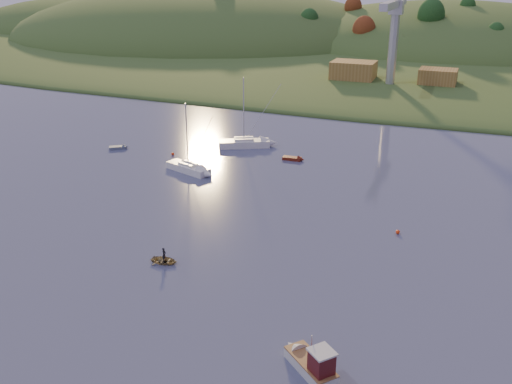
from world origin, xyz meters
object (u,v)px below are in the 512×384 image
at_px(red_tender, 296,159).
at_px(canoe, 164,260).
at_px(fishing_boat, 308,359).
at_px(sailboat_near, 244,143).
at_px(grey_dinghy, 121,147).
at_px(sailboat_far, 188,167).

bearing_deg(red_tender, canoe, -96.50).
height_order(fishing_boat, sailboat_near, sailboat_near).
relative_size(canoe, red_tender, 0.80).
bearing_deg(sailboat_near, canoe, -105.95).
relative_size(fishing_boat, grey_dinghy, 1.72).
distance_m(fishing_boat, grey_dinghy, 65.42).
distance_m(sailboat_near, grey_dinghy, 21.78).
height_order(fishing_boat, red_tender, fishing_boat).
relative_size(sailboat_near, sailboat_far, 1.14).
bearing_deg(grey_dinghy, sailboat_near, -11.92).
bearing_deg(sailboat_far, fishing_boat, -31.84).
distance_m(sailboat_near, red_tender, 11.63).
xyz_separation_m(fishing_boat, red_tender, (-17.14, 49.79, -0.60)).
bearing_deg(grey_dinghy, canoe, -86.26).
relative_size(sailboat_near, grey_dinghy, 3.65).
distance_m(fishing_boat, canoe, 22.52).
xyz_separation_m(fishing_boat, canoe, (-19.64, 11.01, -0.55)).
bearing_deg(canoe, grey_dinghy, 35.25).
distance_m(sailboat_far, canoe, 29.63).
xyz_separation_m(sailboat_near, canoe, (8.49, -42.54, -0.48)).
bearing_deg(red_tender, grey_dinghy, -173.08).
bearing_deg(sailboat_far, red_tender, 58.28).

